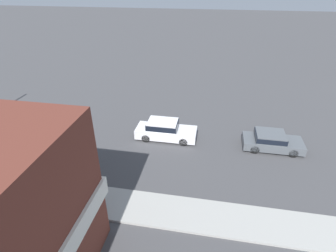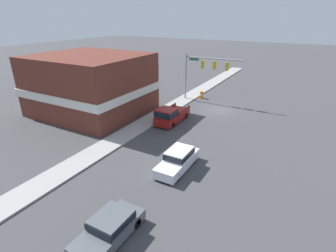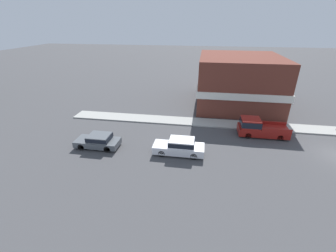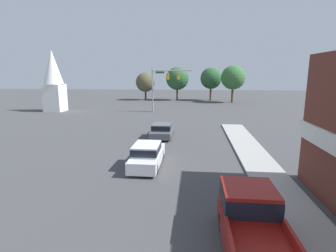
{
  "view_description": "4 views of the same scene",
  "coord_description": "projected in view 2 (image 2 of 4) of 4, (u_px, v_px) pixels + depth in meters",
  "views": [
    {
      "loc": [
        15.89,
        18.65,
        11.51
      ],
      "look_at": [
        1.11,
        15.98,
        2.91
      ],
      "focal_mm": 28.0,
      "sensor_mm": 36.0,
      "label": 1
    },
    {
      "loc": [
        -10.05,
        31.5,
        11.41
      ],
      "look_at": [
        0.18,
        13.16,
        2.51
      ],
      "focal_mm": 28.0,
      "sensor_mm": 36.0,
      "label": 2
    },
    {
      "loc": [
        -20.28,
        13.34,
        11.65
      ],
      "look_at": [
        -0.85,
        16.48,
        2.36
      ],
      "focal_mm": 24.0,
      "sensor_mm": 36.0,
      "label": 3
    },
    {
      "loc": [
        1.19,
        -1.37,
        6.11
      ],
      "look_at": [
        -0.71,
        17.48,
        2.31
      ],
      "focal_mm": 28.0,
      "sensor_mm": 36.0,
      "label": 4
    }
  ],
  "objects": [
    {
      "name": "ground_plane",
      "position": [
        218.0,
        110.0,
        34.29
      ],
      "size": [
        200.0,
        200.0,
        0.0
      ],
      "primitive_type": "plane",
      "color": "#424244"
    },
    {
      "name": "sidewalk_curb",
      "position": [
        179.0,
        103.0,
        36.82
      ],
      "size": [
        2.4,
        60.0,
        0.14
      ],
      "color": "#9E9E99",
      "rests_on": "ground"
    },
    {
      "name": "near_signal_assembly",
      "position": [
        205.0,
        67.0,
        35.58
      ],
      "size": [
        8.11,
        0.49,
        6.63
      ],
      "color": "gray",
      "rests_on": "ground"
    },
    {
      "name": "car_lead",
      "position": [
        178.0,
        159.0,
        20.93
      ],
      "size": [
        1.8,
        4.83,
        1.57
      ],
      "color": "black",
      "rests_on": "ground"
    },
    {
      "name": "car_second_ahead",
      "position": [
        110.0,
        227.0,
        14.35
      ],
      "size": [
        1.94,
        4.38,
        1.35
      ],
      "color": "black",
      "rests_on": "ground"
    },
    {
      "name": "pickup_truck_parked",
      "position": [
        170.0,
        115.0,
        29.69
      ],
      "size": [
        2.03,
        5.27,
        1.98
      ],
      "color": "black",
      "rests_on": "ground"
    },
    {
      "name": "construction_barrel",
      "position": [
        201.0,
        95.0,
        38.84
      ],
      "size": [
        0.54,
        0.54,
        1.04
      ],
      "color": "orange",
      "rests_on": "ground"
    },
    {
      "name": "corner_brick_building",
      "position": [
        91.0,
        85.0,
        32.36
      ],
      "size": [
        12.95,
        11.65,
        7.13
      ],
      "color": "brown",
      "rests_on": "ground"
    }
  ]
}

